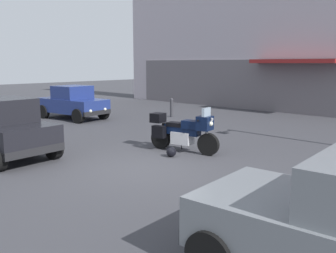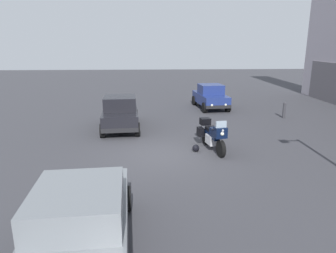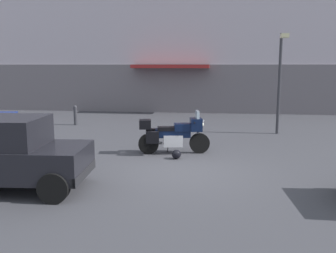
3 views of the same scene
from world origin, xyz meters
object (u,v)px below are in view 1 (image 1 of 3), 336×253
car_compact_side (73,103)px  motorcycle (182,131)px  bollard_curbside (172,107)px  helmet (171,152)px

car_compact_side → motorcycle: bearing=-16.6°
car_compact_side → bollard_curbside: (2.93, 3.67, -0.28)m
motorcycle → bollard_curbside: size_ratio=2.42×
car_compact_side → helmet: bearing=-20.9°
motorcycle → bollard_curbside: motorcycle is taller
helmet → car_compact_side: bearing=165.6°
motorcycle → helmet: size_ratio=8.03×
helmet → bollard_curbside: (-5.34, 5.79, 0.35)m
helmet → bollard_curbside: bearing=132.7°
motorcycle → helmet: (0.19, -0.68, -0.48)m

